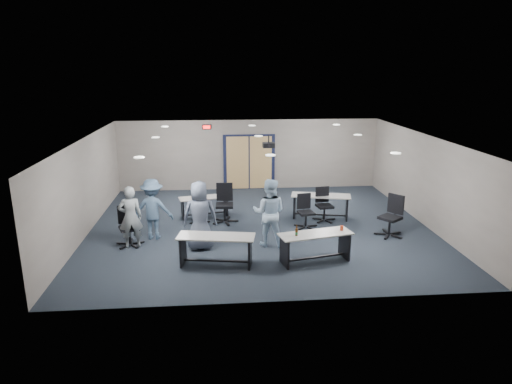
{
  "coord_description": "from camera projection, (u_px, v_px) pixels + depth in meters",
  "views": [
    {
      "loc": [
        -1.24,
        -12.85,
        4.66
      ],
      "look_at": [
        -0.15,
        -0.3,
        1.18
      ],
      "focal_mm": 32.0,
      "sensor_mm": 36.0,
      "label": 1
    }
  ],
  "objects": [
    {
      "name": "chair_loose_left",
      "position": [
        129.0,
        226.0,
        12.14
      ],
      "size": [
        0.88,
        0.88,
        1.08
      ],
      "primitive_type": null,
      "rotation": [
        0.0,
        0.0,
        0.38
      ],
      "color": "black",
      "rests_on": "floor"
    },
    {
      "name": "right_wall",
      "position": [
        425.0,
        180.0,
        13.74
      ],
      "size": [
        0.04,
        9.0,
        2.7
      ],
      "primitive_type": "cube",
      "color": "gray",
      "rests_on": "floor"
    },
    {
      "name": "ceiling",
      "position": [
        260.0,
        138.0,
        12.97
      ],
      "size": [
        10.0,
        9.0,
        0.04
      ],
      "primitive_type": "cube",
      "color": "white",
      "rests_on": "back_wall"
    },
    {
      "name": "chair_back_b",
      "position": [
        224.0,
        204.0,
        13.94
      ],
      "size": [
        0.79,
        0.79,
        1.2
      ],
      "primitive_type": null,
      "rotation": [
        0.0,
        0.0,
        -0.05
      ],
      "color": "black",
      "rests_on": "floor"
    },
    {
      "name": "back_wall",
      "position": [
        249.0,
        155.0,
        17.65
      ],
      "size": [
        10.0,
        0.04,
        2.7
      ],
      "primitive_type": "cube",
      "color": "gray",
      "rests_on": "floor"
    },
    {
      "name": "left_wall",
      "position": [
        85.0,
        187.0,
        12.91
      ],
      "size": [
        0.04,
        9.0,
        2.7
      ],
      "primitive_type": "cube",
      "color": "gray",
      "rests_on": "floor"
    },
    {
      "name": "table_front_left",
      "position": [
        216.0,
        245.0,
        10.96
      ],
      "size": [
        1.92,
        0.91,
        0.75
      ],
      "rotation": [
        0.0,
        0.0,
        -0.17
      ],
      "color": "#A6A49D",
      "rests_on": "floor"
    },
    {
      "name": "chair_back_d",
      "position": [
        325.0,
        205.0,
        14.09
      ],
      "size": [
        0.76,
        0.76,
        1.05
      ],
      "primitive_type": null,
      "rotation": [
        0.0,
        0.0,
        0.16
      ],
      "color": "black",
      "rests_on": "floor"
    },
    {
      "name": "chair_back_a",
      "position": [
        199.0,
        208.0,
        13.96
      ],
      "size": [
        0.65,
        0.65,
        0.94
      ],
      "primitive_type": null,
      "rotation": [
        0.0,
        0.0,
        -0.12
      ],
      "color": "black",
      "rests_on": "floor"
    },
    {
      "name": "person_back",
      "position": [
        153.0,
        209.0,
        12.59
      ],
      "size": [
        1.15,
        0.72,
        1.71
      ],
      "primitive_type": "imported",
      "rotation": [
        0.0,
        0.0,
        3.06
      ],
      "color": "#425B77",
      "rests_on": "floor"
    },
    {
      "name": "table_back_right",
      "position": [
        321.0,
        202.0,
        14.4
      ],
      "size": [
        1.94,
        1.02,
        0.75
      ],
      "rotation": [
        0.0,
        0.0,
        -0.23
      ],
      "color": "#A6A49D",
      "rests_on": "floor"
    },
    {
      "name": "front_wall",
      "position": [
        282.0,
        240.0,
        9.0
      ],
      "size": [
        10.0,
        0.04,
        2.7
      ],
      "primitive_type": "cube",
      "color": "gray",
      "rests_on": "floor"
    },
    {
      "name": "chair_back_c",
      "position": [
        306.0,
        212.0,
        13.51
      ],
      "size": [
        0.73,
        0.73,
        1.01
      ],
      "primitive_type": null,
      "rotation": [
        0.0,
        0.0,
        0.17
      ],
      "color": "black",
      "rests_on": "floor"
    },
    {
      "name": "chair_loose_right",
      "position": [
        390.0,
        216.0,
        12.82
      ],
      "size": [
        1.04,
        1.04,
        1.18
      ],
      "primitive_type": null,
      "rotation": [
        0.0,
        0.0,
        -0.92
      ],
      "color": "black",
      "rests_on": "floor"
    },
    {
      "name": "table_back_left",
      "position": [
        204.0,
        203.0,
        14.56
      ],
      "size": [
        1.66,
        0.85,
        0.64
      ],
      "rotation": [
        0.0,
        0.0,
        0.21
      ],
      "color": "#A6A49D",
      "rests_on": "floor"
    },
    {
      "name": "table_front_right",
      "position": [
        315.0,
        242.0,
        11.16
      ],
      "size": [
        1.9,
        0.98,
        1.01
      ],
      "rotation": [
        0.0,
        0.0,
        0.22
      ],
      "color": "#A6A49D",
      "rests_on": "floor"
    },
    {
      "name": "person_gray",
      "position": [
        130.0,
        217.0,
        11.96
      ],
      "size": [
        0.68,
        0.52,
        1.68
      ],
      "primitive_type": "imported",
      "rotation": [
        0.0,
        0.0,
        3.35
      ],
      "color": "gray",
      "rests_on": "floor"
    },
    {
      "name": "ceiling_can_lights",
      "position": [
        259.0,
        137.0,
        13.21
      ],
      "size": [
        6.24,
        5.74,
        0.02
      ],
      "primitive_type": null,
      "color": "silver",
      "rests_on": "ceiling"
    },
    {
      "name": "floor",
      "position": [
        260.0,
        227.0,
        13.68
      ],
      "size": [
        10.0,
        10.0,
        0.0
      ],
      "primitive_type": "plane",
      "color": "#1B232C",
      "rests_on": "ground"
    },
    {
      "name": "ceiling_projector",
      "position": [
        269.0,
        145.0,
        13.55
      ],
      "size": [
        0.35,
        0.32,
        0.37
      ],
      "color": "black",
      "rests_on": "ceiling"
    },
    {
      "name": "double_door",
      "position": [
        249.0,
        163.0,
        17.69
      ],
      "size": [
        2.0,
        0.07,
        2.2
      ],
      "color": "black",
      "rests_on": "back_wall"
    },
    {
      "name": "person_lightblue",
      "position": [
        269.0,
        212.0,
        12.1
      ],
      "size": [
        1.03,
        0.89,
        1.83
      ],
      "primitive_type": "imported",
      "rotation": [
        0.0,
        0.0,
        2.89
      ],
      "color": "#B8D7F3",
      "rests_on": "floor"
    },
    {
      "name": "person_plaid",
      "position": [
        200.0,
        216.0,
        11.85
      ],
      "size": [
        0.9,
        0.6,
        1.83
      ],
      "primitive_type": "imported",
      "rotation": [
        0.0,
        0.0,
        3.16
      ],
      "color": "#515A6F",
      "rests_on": "floor"
    },
    {
      "name": "exit_sign",
      "position": [
        207.0,
        127.0,
        17.17
      ],
      "size": [
        0.32,
        0.07,
        0.18
      ],
      "color": "black",
      "rests_on": "back_wall"
    }
  ]
}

